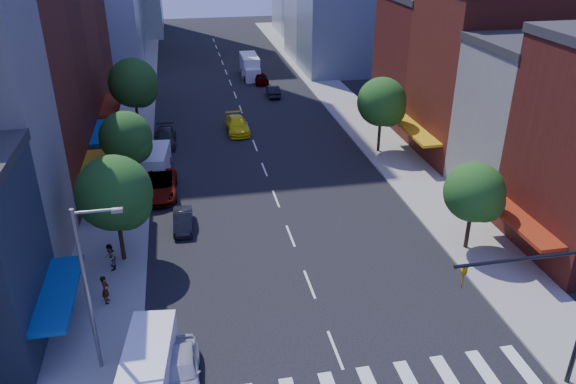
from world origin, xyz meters
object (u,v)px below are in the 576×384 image
Objects in this scene: parked_car_rear at (165,138)px; traffic_car_far at (260,78)px; pedestrian_far at (110,257)px; taxi at (237,125)px; traffic_car_oncoming at (273,91)px; pedestrian_near at (106,289)px; cargo_van_near at (149,366)px; parked_car_third at (160,186)px; box_truck at (250,67)px; parked_car_front at (181,370)px; cargo_van_far at (156,162)px; parked_car_second at (183,221)px.

traffic_car_far is (12.80, 21.03, -0.02)m from parked_car_rear.
pedestrian_far reaches higher than traffic_car_far.
taxi is 1.29× the size of traffic_car_oncoming.
pedestrian_near reaches higher than parked_car_rear.
cargo_van_near is 7.45m from pedestrian_near.
parked_car_third is 0.79× the size of box_truck.
parked_car_rear is 24.62m from traffic_car_far.
cargo_van_far is (-1.52, 25.69, 0.31)m from parked_car_front.
parked_car_front is 15.37m from parked_car_second.
parked_car_second is 43.21m from box_truck.
cargo_van_near is 1.30× the size of traffic_car_far.
traffic_car_oncoming is (12.67, 47.21, -0.09)m from parked_car_front.
traffic_car_oncoming is (12.18, 31.84, 0.05)m from parked_car_second.
traffic_car_far is (12.01, 53.77, -0.04)m from parked_car_front.
parked_car_third is 4.42m from cargo_van_far.
cargo_van_near is 58.47m from box_truck.
parked_car_second is 0.71× the size of taxi.
traffic_car_far is at bearing 69.41° from parked_car_third.
cargo_van_near is at bearing -101.77° from box_truck.
taxi is (6.71, 35.00, 0.00)m from parked_car_front.
traffic_car_oncoming is at bearing -80.46° from box_truck.
traffic_car_oncoming is 40.30m from pedestrian_far.
pedestrian_near reaches higher than parked_car_front.
box_truck is 4.10× the size of pedestrian_far.
parked_car_front is 1.10× the size of traffic_car_oncoming.
parked_car_rear is 7.09m from cargo_van_far.
pedestrian_near is at bearing -112.51° from taxi.
pedestrian_far reaches higher than traffic_car_oncoming.
traffic_car_oncoming is at bearing 63.39° from parked_car_third.
parked_car_third is at bearing -108.19° from box_truck.
pedestrian_near reaches higher than traffic_car_far.
pedestrian_far reaches higher than parked_car_third.
parked_car_second is at bearing -103.52° from box_truck.
taxi is at bearing 61.54° from parked_car_third.
traffic_car_far is 3.65m from box_truck.
cargo_van_far reaches higher than pedestrian_near.
traffic_car_oncoming is (5.96, 12.21, -0.09)m from taxi.
cargo_van_far is (-0.73, -7.05, 0.33)m from parked_car_rear.
pedestrian_near is 1.00× the size of pedestrian_far.
parked_car_third is at bearing 63.67° from traffic_car_oncoming.
traffic_car_far is at bearing -74.80° from box_truck.
parked_car_rear is at bearing 92.13° from parked_car_front.
pedestrian_far is at bearing -97.13° from parked_car_rear.
cargo_van_far is 2.96× the size of pedestrian_near.
parked_car_rear is (-1.29, 17.37, 0.12)m from parked_car_second.
traffic_car_oncoming is (14.20, 47.06, -0.45)m from cargo_van_near.
pedestrian_far reaches higher than parked_car_front.
pedestrian_near is (-10.88, -27.89, 0.27)m from taxi.
taxi is (8.24, 9.30, -0.31)m from cargo_van_far.
parked_car_second is at bearing -26.74° from pedestrian_near.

